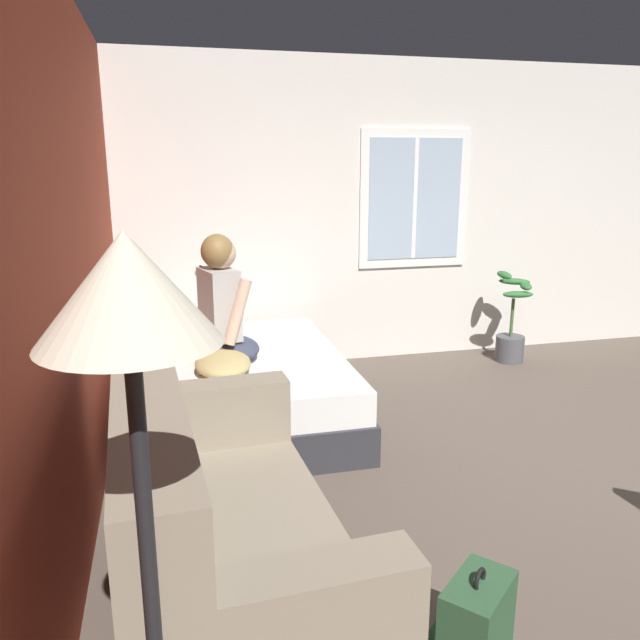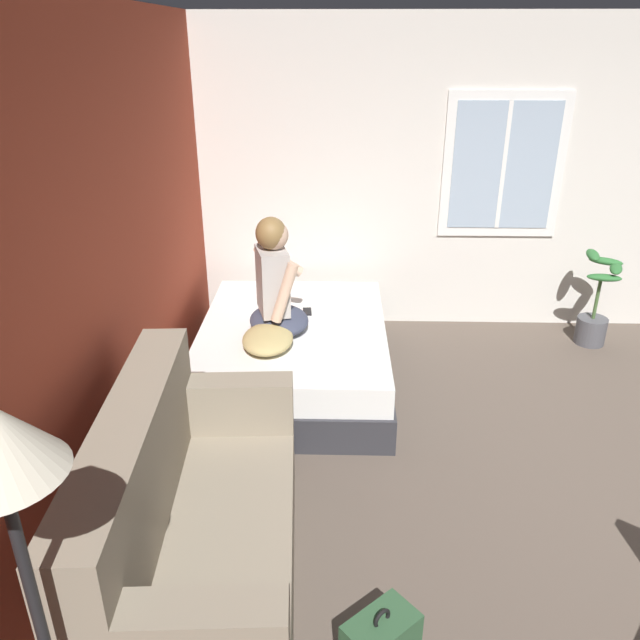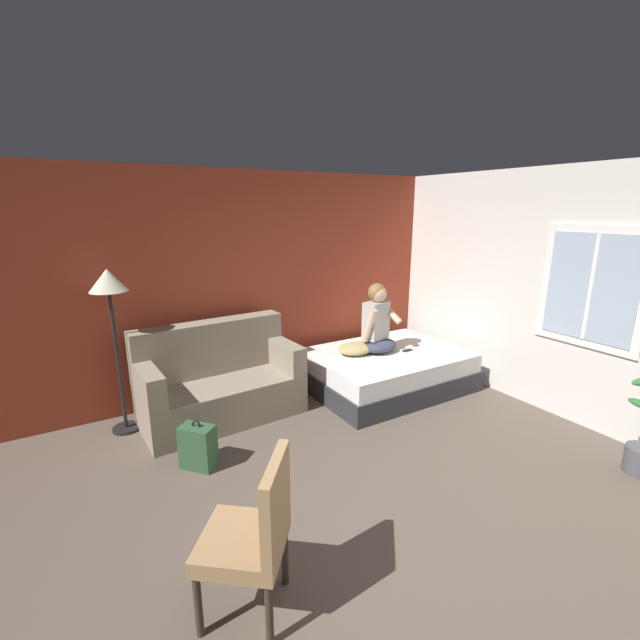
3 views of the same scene
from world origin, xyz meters
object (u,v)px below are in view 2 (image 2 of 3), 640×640
(throw_pillow, at_px, (268,339))
(floor_lamp, at_px, (4,489))
(cell_phone, at_px, (307,312))
(couch, at_px, (191,529))
(potted_plant, at_px, (595,312))
(person_seated, at_px, (276,286))
(bed, at_px, (294,354))

(throw_pillow, relative_size, floor_lamp, 0.28)
(cell_phone, height_order, floor_lamp, floor_lamp)
(throw_pillow, bearing_deg, couch, 173.58)
(couch, distance_m, potted_plant, 4.08)
(throw_pillow, bearing_deg, cell_phone, -21.56)
(throw_pillow, relative_size, cell_phone, 3.33)
(person_seated, height_order, cell_phone, person_seated)
(bed, height_order, couch, couch)
(cell_phone, height_order, potted_plant, potted_plant)
(bed, distance_m, couch, 2.12)
(bed, height_order, cell_phone, cell_phone)
(cell_phone, bearing_deg, person_seated, 53.25)
(couch, bearing_deg, potted_plant, -46.30)
(cell_phone, bearing_deg, bed, 64.77)
(bed, xyz_separation_m, cell_phone, (0.26, -0.10, 0.25))
(bed, bearing_deg, cell_phone, -20.61)
(bed, relative_size, potted_plant, 2.29)
(throw_pillow, bearing_deg, person_seated, -7.22)
(potted_plant, bearing_deg, person_seated, 106.64)
(couch, distance_m, floor_lamp, 1.43)
(throw_pillow, xyz_separation_m, floor_lamp, (-2.67, 0.39, 0.88))
(bed, height_order, potted_plant, potted_plant)
(person_seated, distance_m, potted_plant, 2.89)
(floor_lamp, bearing_deg, couch, -11.54)
(couch, relative_size, potted_plant, 2.05)
(floor_lamp, bearing_deg, throw_pillow, -8.28)
(couch, height_order, floor_lamp, floor_lamp)
(person_seated, distance_m, cell_phone, 0.53)
(couch, xyz_separation_m, throw_pillow, (1.71, -0.19, 0.16))
(couch, bearing_deg, cell_phone, -10.71)
(floor_lamp, bearing_deg, potted_plant, -39.75)
(bed, distance_m, floor_lamp, 3.32)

